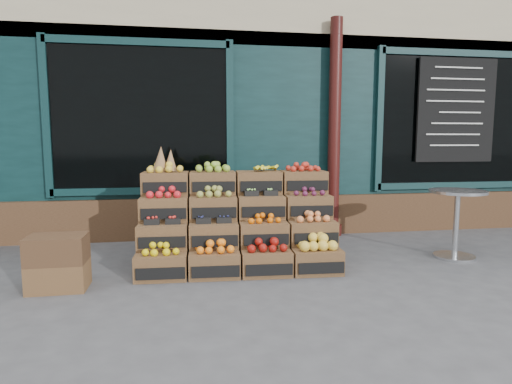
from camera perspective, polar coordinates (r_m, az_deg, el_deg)
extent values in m
plane|color=#48484B|center=(4.45, 4.07, -11.97)|extent=(60.00, 60.00, 0.00)
cube|color=black|center=(9.40, -3.25, 12.80)|extent=(12.00, 6.00, 4.80)
cube|color=black|center=(6.42, -0.45, 7.47)|extent=(12.00, 0.12, 3.00)
cube|color=#482F1C|center=(6.46, -0.34, -3.24)|extent=(12.00, 0.18, 0.60)
cube|color=black|center=(6.32, -15.06, 9.51)|extent=(2.40, 0.06, 2.00)
cube|color=black|center=(7.55, 24.73, 8.66)|extent=(2.40, 0.06, 2.00)
cylinder|color=#360E0C|center=(6.52, 10.41, 8.23)|extent=(0.18, 0.18, 3.20)
cube|color=black|center=(7.49, 25.13, 9.81)|extent=(1.30, 0.04, 1.60)
cube|color=brown|center=(4.66, -12.49, -9.55)|extent=(0.55, 0.39, 0.27)
cube|color=black|center=(4.48, -12.74, -10.59)|extent=(0.49, 0.04, 0.12)
cube|color=#DEC10A|center=(4.61, -12.55, -7.45)|extent=(0.44, 0.30, 0.09)
cube|color=brown|center=(4.63, -5.56, -9.51)|extent=(0.55, 0.39, 0.27)
cube|color=black|center=(4.45, -5.52, -10.56)|extent=(0.49, 0.04, 0.12)
cube|color=orange|center=(4.58, -5.59, -7.34)|extent=(0.44, 0.30, 0.09)
cube|color=brown|center=(4.67, 1.34, -9.33)|extent=(0.55, 0.39, 0.27)
cube|color=black|center=(4.49, 1.68, -10.36)|extent=(0.49, 0.04, 0.12)
cube|color=maroon|center=(4.62, 1.34, -7.14)|extent=(0.44, 0.30, 0.10)
cube|color=brown|center=(4.77, 8.02, -9.03)|extent=(0.55, 0.39, 0.27)
cube|color=black|center=(4.60, 8.63, -10.01)|extent=(0.49, 0.04, 0.12)
cube|color=gold|center=(4.73, 8.06, -6.75)|extent=(0.44, 0.30, 0.12)
cube|color=brown|center=(4.81, -12.30, -5.74)|extent=(0.55, 0.39, 0.27)
cube|color=black|center=(4.62, -12.53, -6.60)|extent=(0.49, 0.04, 0.12)
cube|color=red|center=(4.78, -12.34, -3.97)|extent=(0.44, 0.30, 0.04)
cube|color=brown|center=(4.78, -5.65, -5.68)|extent=(0.55, 0.39, 0.27)
cube|color=black|center=(4.60, -5.61, -6.54)|extent=(0.49, 0.04, 0.12)
cube|color=#1F234D|center=(4.75, -5.67, -3.93)|extent=(0.44, 0.30, 0.03)
cube|color=brown|center=(4.82, 0.98, -5.54)|extent=(0.55, 0.39, 0.27)
cube|color=black|center=(4.64, 1.30, -6.39)|extent=(0.49, 0.04, 0.12)
cube|color=#DF5C06|center=(4.79, 0.98, -3.56)|extent=(0.44, 0.30, 0.07)
cube|color=brown|center=(4.92, 7.41, -5.34)|extent=(0.55, 0.39, 0.27)
cube|color=black|center=(4.74, 7.98, -6.15)|extent=(0.49, 0.04, 0.12)
cube|color=#DD7A41|center=(4.89, 7.44, -3.32)|extent=(0.44, 0.30, 0.09)
cube|color=brown|center=(4.98, -12.12, -2.17)|extent=(0.55, 0.39, 0.27)
cube|color=black|center=(4.79, -12.34, -2.86)|extent=(0.49, 0.04, 0.12)
cube|color=red|center=(4.95, -12.17, -0.13)|extent=(0.44, 0.30, 0.09)
cube|color=brown|center=(4.95, -5.73, -2.10)|extent=(0.55, 0.39, 0.27)
cube|color=black|center=(4.76, -5.69, -2.78)|extent=(0.49, 0.04, 0.12)
cube|color=olive|center=(4.93, -5.75, -0.05)|extent=(0.44, 0.30, 0.09)
cube|color=brown|center=(4.99, 0.65, -1.99)|extent=(0.55, 0.39, 0.27)
cube|color=black|center=(4.80, 0.94, -2.67)|extent=(0.49, 0.04, 0.12)
cube|color=#9BD864|center=(4.97, 0.65, -0.30)|extent=(0.44, 0.30, 0.03)
cube|color=brown|center=(5.09, 6.85, -1.87)|extent=(0.55, 0.39, 0.27)
cube|color=black|center=(4.90, 7.37, -2.53)|extent=(0.49, 0.04, 0.12)
cube|color=#541A38|center=(5.07, 6.88, 0.00)|extent=(0.44, 0.30, 0.07)
cube|color=brown|center=(5.17, -11.95, 1.14)|extent=(0.55, 0.39, 0.27)
cube|color=black|center=(4.97, -12.16, 0.61)|extent=(0.49, 0.04, 0.12)
cube|color=gold|center=(5.15, -12.00, 3.12)|extent=(0.44, 0.30, 0.09)
cube|color=brown|center=(5.14, -5.80, 1.23)|extent=(0.55, 0.39, 0.27)
cube|color=black|center=(4.95, -5.77, 0.70)|extent=(0.49, 0.04, 0.12)
cube|color=#83A933|center=(5.13, -5.82, 3.22)|extent=(0.44, 0.30, 0.09)
cube|color=brown|center=(5.18, 0.34, 1.31)|extent=(0.55, 0.39, 0.27)
cube|color=black|center=(4.99, 0.61, 0.78)|extent=(0.49, 0.04, 0.12)
cube|color=gold|center=(5.16, 0.34, 3.23)|extent=(0.44, 0.30, 0.08)
cube|color=brown|center=(5.27, 6.33, 1.37)|extent=(0.55, 0.39, 0.27)
cube|color=black|center=(5.09, 6.81, 0.85)|extent=(0.49, 0.04, 0.12)
cube|color=#B3291B|center=(5.26, 6.35, 3.24)|extent=(0.44, 0.30, 0.08)
cube|color=#482F1C|center=(4.86, -2.31, -8.69)|extent=(2.21, 0.47, 0.27)
cube|color=#482F1C|center=(5.04, -2.50, -6.54)|extent=(2.21, 0.47, 0.53)
cube|color=#482F1C|center=(5.23, -2.68, -4.55)|extent=(2.21, 0.47, 0.80)
cone|color=olive|center=(5.15, -12.60, 4.31)|extent=(0.18, 0.18, 0.31)
cone|color=olive|center=(5.19, -11.32, 4.13)|extent=(0.16, 0.16, 0.27)
cube|color=brown|center=(4.63, -24.81, -10.12)|extent=(0.54, 0.37, 0.27)
cube|color=#482F1C|center=(4.57, -24.98, -6.92)|extent=(0.54, 0.37, 0.27)
cylinder|color=silver|center=(5.86, 24.91, -7.80)|extent=(0.49, 0.49, 0.03)
cylinder|color=silver|center=(5.77, 25.11, -4.00)|extent=(0.07, 0.07, 0.80)
cylinder|color=silver|center=(5.71, 25.32, 0.06)|extent=(0.67, 0.67, 0.03)
imported|color=#13451E|center=(6.94, -14.07, 3.38)|extent=(0.87, 0.69, 2.07)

